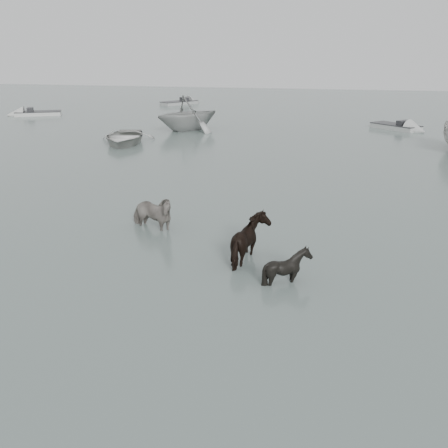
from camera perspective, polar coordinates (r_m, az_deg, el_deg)
The scene contains 9 objects.
ground at distance 14.14m, azimuth 0.31°, elevation -5.82°, with size 140.00×140.00×0.00m, color #4F5E58.
pony_pinto at distance 17.56m, azimuth -8.34°, elevation 1.98°, with size 0.90×1.96×1.66m, color black.
pony_dark at distance 14.83m, azimuth 3.21°, elevation -1.13°, with size 1.65×1.41×1.66m, color black.
pony_black at distance 13.59m, azimuth 7.28°, elevation -4.09°, with size 1.04×1.17×1.29m, color black.
rowboat_lead at distance 34.53m, azimuth -11.36°, elevation 9.89°, with size 3.67×5.15×1.07m, color #B3B3AE.
rowboat_trail at distance 39.53m, azimuth -4.16°, elevation 12.65°, with size 4.61×5.34×2.81m, color #A2A5A2.
skiff_outer at distance 51.81m, azimuth -20.48°, elevation 11.97°, with size 5.74×1.60×0.75m, color beige, non-canonical shape.
skiff_mid at distance 42.44m, azimuth 19.06°, elevation 10.73°, with size 5.37×1.60×0.75m, color #A4A6A3, non-canonical shape.
skiff_far at distance 58.66m, azimuth -5.15°, elevation 13.81°, with size 6.02×1.60×0.75m, color #969896, non-canonical shape.
Camera 1 is at (2.71, -12.50, 6.03)m, focal length 40.00 mm.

